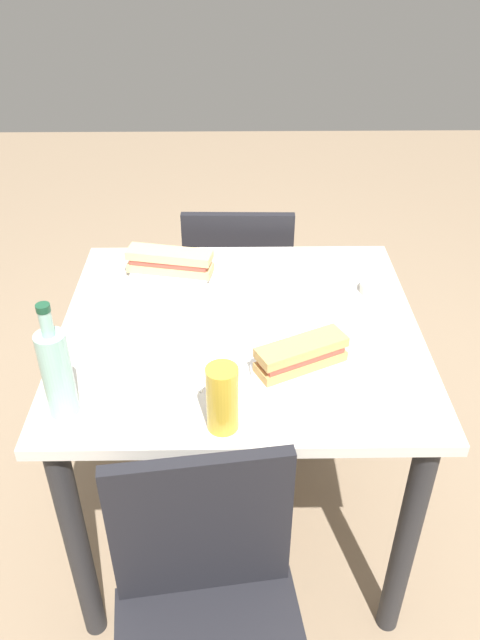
{
  "coord_description": "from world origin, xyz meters",
  "views": [
    {
      "loc": [
        -0.02,
        -1.36,
        1.75
      ],
      "look_at": [
        0.0,
        0.0,
        0.8
      ],
      "focal_mm": 35.12,
      "sensor_mm": 36.0,
      "label": 1
    }
  ],
  "objects_px": {
    "plate_near": "(300,368)",
    "plate_far": "(171,273)",
    "dining_table": "(240,364)",
    "knife_far": "(172,261)",
    "chair_near": "(208,616)",
    "beer_glass": "(222,399)",
    "baguette_sandwich_near": "(301,354)",
    "baguette_sandwich_far": "(170,261)",
    "olive_bowl": "(375,287)",
    "chair_far": "(237,291)",
    "water_bottle": "(57,372)",
    "knife_near": "(286,354)"
  },
  "relations": [
    {
      "from": "plate_near",
      "to": "dining_table",
      "type": "bearing_deg",
      "value": 127.43
    },
    {
      "from": "olive_bowl",
      "to": "water_bottle",
      "type": "bearing_deg",
      "value": -148.26
    },
    {
      "from": "chair_near",
      "to": "plate_near",
      "type": "height_order",
      "value": "chair_near"
    },
    {
      "from": "dining_table",
      "to": "knife_near",
      "type": "distance_m",
      "value": 0.24
    },
    {
      "from": "chair_near",
      "to": "dining_table",
      "type": "bearing_deg",
      "value": 83.32
    },
    {
      "from": "knife_near",
      "to": "plate_far",
      "type": "xyz_separation_m",
      "value": [
        -0.32,
        0.41,
        -0.01
      ]
    },
    {
      "from": "chair_far",
      "to": "knife_far",
      "type": "relative_size",
      "value": 4.72
    },
    {
      "from": "dining_table",
      "to": "baguette_sandwich_near",
      "type": "height_order",
      "value": "baguette_sandwich_near"
    },
    {
      "from": "plate_far",
      "to": "olive_bowl",
      "type": "height_order",
      "value": "olive_bowl"
    },
    {
      "from": "knife_near",
      "to": "plate_near",
      "type": "bearing_deg",
      "value": -51.88
    },
    {
      "from": "knife_near",
      "to": "water_bottle",
      "type": "height_order",
      "value": "water_bottle"
    },
    {
      "from": "dining_table",
      "to": "chair_near",
      "type": "bearing_deg",
      "value": -96.68
    },
    {
      "from": "chair_near",
      "to": "baguette_sandwich_far",
      "type": "bearing_deg",
      "value": 98.16
    },
    {
      "from": "dining_table",
      "to": "baguette_sandwich_far",
      "type": "height_order",
      "value": "baguette_sandwich_far"
    },
    {
      "from": "plate_far",
      "to": "knife_far",
      "type": "bearing_deg",
      "value": 90.17
    },
    {
      "from": "baguette_sandwich_far",
      "to": "olive_bowl",
      "type": "bearing_deg",
      "value": -9.61
    },
    {
      "from": "chair_far",
      "to": "plate_near",
      "type": "xyz_separation_m",
      "value": [
        0.15,
        -0.83,
        0.3
      ]
    },
    {
      "from": "plate_near",
      "to": "baguette_sandwich_far",
      "type": "xyz_separation_m",
      "value": [
        -0.35,
        0.46,
        0.04
      ]
    },
    {
      "from": "plate_far",
      "to": "knife_far",
      "type": "xyz_separation_m",
      "value": [
        -0.0,
        0.05,
        0.01
      ]
    },
    {
      "from": "plate_near",
      "to": "knife_near",
      "type": "distance_m",
      "value": 0.05
    },
    {
      "from": "chair_far",
      "to": "chair_near",
      "type": "height_order",
      "value": "same"
    },
    {
      "from": "chair_far",
      "to": "beer_glass",
      "type": "distance_m",
      "value": 1.08
    },
    {
      "from": "water_bottle",
      "to": "olive_bowl",
      "type": "relative_size",
      "value": 3.28
    },
    {
      "from": "dining_table",
      "to": "plate_far",
      "type": "xyz_separation_m",
      "value": [
        -0.21,
        0.27,
        0.14
      ]
    },
    {
      "from": "plate_near",
      "to": "knife_far",
      "type": "height_order",
      "value": "knife_far"
    },
    {
      "from": "beer_glass",
      "to": "knife_far",
      "type": "bearing_deg",
      "value": 103.18
    },
    {
      "from": "chair_far",
      "to": "knife_far",
      "type": "distance_m",
      "value": 0.49
    },
    {
      "from": "knife_far",
      "to": "olive_bowl",
      "type": "bearing_deg",
      "value": -14.48
    },
    {
      "from": "plate_near",
      "to": "plate_far",
      "type": "relative_size",
      "value": 1.0
    },
    {
      "from": "dining_table",
      "to": "beer_glass",
      "type": "relative_size",
      "value": 5.98
    },
    {
      "from": "chair_far",
      "to": "knife_near",
      "type": "relative_size",
      "value": 6.12
    },
    {
      "from": "dining_table",
      "to": "plate_far",
      "type": "bearing_deg",
      "value": 127.45
    },
    {
      "from": "plate_near",
      "to": "water_bottle",
      "type": "distance_m",
      "value": 0.57
    },
    {
      "from": "plate_near",
      "to": "knife_near",
      "type": "xyz_separation_m",
      "value": [
        -0.03,
        0.04,
        0.01
      ]
    },
    {
      "from": "chair_far",
      "to": "water_bottle",
      "type": "relative_size",
      "value": 2.99
    },
    {
      "from": "chair_near",
      "to": "water_bottle",
      "type": "distance_m",
      "value": 0.61
    },
    {
      "from": "dining_table",
      "to": "chair_near",
      "type": "distance_m",
      "value": 0.67
    },
    {
      "from": "plate_far",
      "to": "olive_bowl",
      "type": "bearing_deg",
      "value": -9.61
    },
    {
      "from": "beer_glass",
      "to": "knife_near",
      "type": "bearing_deg",
      "value": 56.19
    },
    {
      "from": "plate_far",
      "to": "water_bottle",
      "type": "height_order",
      "value": "water_bottle"
    },
    {
      "from": "dining_table",
      "to": "knife_far",
      "type": "xyz_separation_m",
      "value": [
        -0.21,
        0.32,
        0.15
      ]
    },
    {
      "from": "baguette_sandwich_near",
      "to": "beer_glass",
      "type": "distance_m",
      "value": 0.27
    },
    {
      "from": "beer_glass",
      "to": "dining_table",
      "type": "bearing_deg",
      "value": 83.55
    },
    {
      "from": "baguette_sandwich_near",
      "to": "beer_glass",
      "type": "bearing_deg",
      "value": -134.77
    },
    {
      "from": "baguette_sandwich_far",
      "to": "beer_glass",
      "type": "bearing_deg",
      "value": -75.78
    },
    {
      "from": "knife_far",
      "to": "beer_glass",
      "type": "height_order",
      "value": "beer_glass"
    },
    {
      "from": "plate_near",
      "to": "knife_near",
      "type": "bearing_deg",
      "value": 128.12
    },
    {
      "from": "dining_table",
      "to": "baguette_sandwich_far",
      "type": "bearing_deg",
      "value": 127.45
    },
    {
      "from": "chair_far",
      "to": "olive_bowl",
      "type": "bearing_deg",
      "value": -50.21
    },
    {
      "from": "dining_table",
      "to": "baguette_sandwich_near",
      "type": "distance_m",
      "value": 0.3
    }
  ]
}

